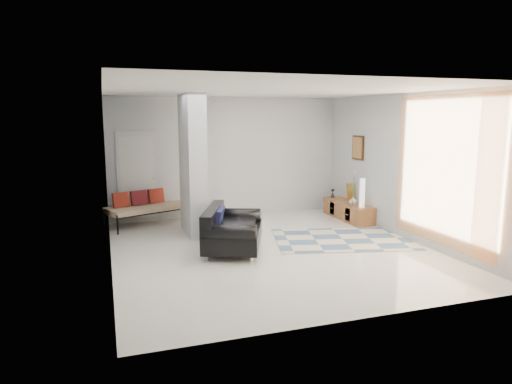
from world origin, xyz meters
name	(u,v)px	position (x,y,z in m)	size (l,w,h in m)	color
floor	(272,249)	(0.00, 0.00, 0.00)	(6.00, 6.00, 0.00)	silver
ceiling	(272,90)	(0.00, 0.00, 2.80)	(6.00, 6.00, 0.00)	white
wall_back	(228,157)	(0.00, 3.00, 1.40)	(6.00, 6.00, 0.00)	#B2B5B6
wall_front	(365,203)	(0.00, -3.00, 1.40)	(6.00, 6.00, 0.00)	#B2B5B6
wall_left	(107,179)	(-2.75, 0.00, 1.40)	(6.00, 6.00, 0.00)	#B2B5B6
wall_right	(405,167)	(2.75, 0.00, 1.40)	(6.00, 6.00, 0.00)	#B2B5B6
partition_column	(193,165)	(-1.10, 1.60, 1.40)	(0.35, 1.20, 2.80)	#B4B9BC
hallway_door	(137,177)	(-2.10, 2.96, 1.02)	(0.85, 0.06, 2.04)	beige
curtain	(443,171)	(2.67, -1.15, 1.45)	(2.55, 2.55, 0.00)	#F2913F
wall_art	(358,148)	(2.72, 1.70, 1.65)	(0.04, 0.45, 0.55)	#3A2110
media_console	(348,210)	(2.52, 1.70, 0.21)	(0.45, 1.65, 0.80)	brown
loveseat	(230,230)	(-0.71, 0.23, 0.35)	(1.45, 1.82, 0.76)	silver
daybed	(147,206)	(-1.93, 2.61, 0.42)	(1.94, 1.35, 0.77)	black
area_rug	(342,239)	(1.53, 0.18, 0.01)	(2.59, 1.72, 0.01)	beige
cylinder_lamp	(362,193)	(2.50, 1.09, 0.72)	(0.12, 0.12, 0.63)	silver
bronze_figurine	(333,193)	(2.47, 2.38, 0.51)	(0.11, 0.11, 0.21)	black
vase	(353,201)	(2.47, 1.42, 0.49)	(0.17, 0.17, 0.18)	white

